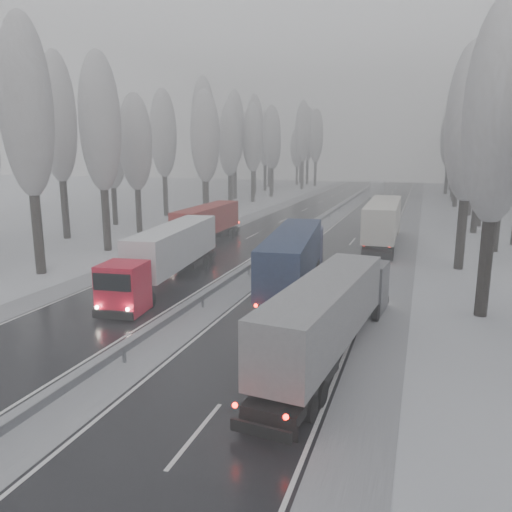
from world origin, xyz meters
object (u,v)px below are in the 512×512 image
Objects in this scene: truck_red_red at (202,224)px; truck_grey_tarp at (332,309)px; truck_cream_box at (384,219)px; box_truck_distant at (378,189)px; truck_blue_box at (295,255)px; truck_red_white at (169,252)px.

truck_grey_tarp is at bearing -54.25° from truck_red_red.
truck_red_red is (-16.09, 21.57, -0.01)m from truck_grey_tarp.
truck_cream_box reaches higher than box_truck_distant.
truck_grey_tarp is 0.86× the size of truck_cream_box.
truck_red_red is (-11.95, 11.97, -0.20)m from truck_blue_box.
truck_red_red is at bearing 132.66° from truck_grey_tarp.
truck_cream_box reaches higher than truck_grey_tarp.
truck_red_white is (-12.61, -18.72, -0.29)m from truck_cream_box.
truck_red_white is at bearing -76.01° from truck_red_red.
truck_red_white is at bearing -179.38° from truck_blue_box.
box_truck_distant is at bearing 99.65° from truck_grey_tarp.
truck_blue_box is 0.93× the size of truck_cream_box.
truck_blue_box is at bearing 0.68° from truck_red_white.
truck_red_red is at bearing 98.28° from truck_red_white.
truck_red_white is (-12.60, 8.51, 0.07)m from truck_grey_tarp.
truck_grey_tarp is 0.97× the size of truck_red_white.
truck_red_white is (-7.59, -68.74, 0.67)m from box_truck_distant.
truck_grey_tarp is 27.23m from truck_cream_box.
box_truck_distant is 56.77m from truck_red_red.
box_truck_distant is 0.55× the size of truck_red_white.
truck_cream_box is 22.57m from truck_red_white.
truck_cream_box is at bearing -87.02° from box_truck_distant.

